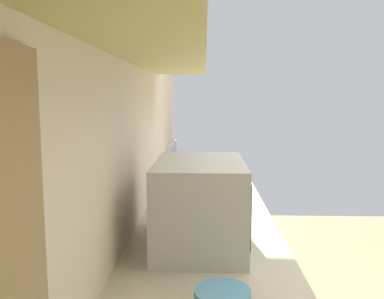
{
  "coord_description": "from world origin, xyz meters",
  "views": [
    {
      "loc": [
        -1.74,
        1.11,
        1.46
      ],
      "look_at": [
        -0.04,
        1.17,
        1.24
      ],
      "focal_mm": 37.8,
      "sensor_mm": 36.0,
      "label": 1
    }
  ],
  "objects_px": {
    "oven_range": "(206,214)",
    "microwave": "(200,203)",
    "kettle": "(214,193)",
    "bowl": "(222,299)"
  },
  "relations": [
    {
      "from": "kettle",
      "to": "microwave",
      "type": "bearing_deg",
      "value": 172.95
    },
    {
      "from": "oven_range",
      "to": "microwave",
      "type": "height_order",
      "value": "microwave"
    },
    {
      "from": "microwave",
      "to": "bowl",
      "type": "relative_size",
      "value": 3.36
    },
    {
      "from": "oven_range",
      "to": "microwave",
      "type": "xyz_separation_m",
      "value": [
        -1.88,
        0.03,
        0.6
      ]
    },
    {
      "from": "microwave",
      "to": "bowl",
      "type": "distance_m",
      "value": 0.51
    },
    {
      "from": "oven_range",
      "to": "kettle",
      "type": "xyz_separation_m",
      "value": [
        -1.36,
        -0.04,
        0.51
      ]
    },
    {
      "from": "microwave",
      "to": "bowl",
      "type": "xyz_separation_m",
      "value": [
        -0.49,
        -0.06,
        -0.13
      ]
    },
    {
      "from": "microwave",
      "to": "kettle",
      "type": "xyz_separation_m",
      "value": [
        0.52,
        -0.06,
        -0.08
      ]
    },
    {
      "from": "oven_range",
      "to": "microwave",
      "type": "distance_m",
      "value": 1.97
    },
    {
      "from": "oven_range",
      "to": "kettle",
      "type": "distance_m",
      "value": 1.45
    }
  ]
}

